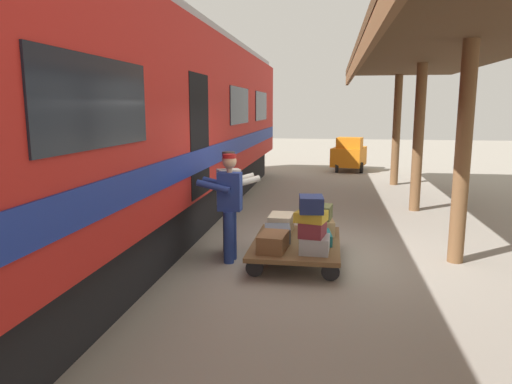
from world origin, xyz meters
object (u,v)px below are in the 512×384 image
at_px(suitcase_tan_vintage, 317,226).
at_px(suitcase_teal_softside, 316,237).
at_px(suitcase_gray_aluminum, 315,244).
at_px(porter_in_overalls, 229,204).
at_px(baggage_tug, 349,155).
at_px(suitcase_brown_leather, 273,242).
at_px(suitcase_yellow_case, 311,216).
at_px(suitcase_cream_canvas, 281,223).
at_px(suitcase_burgundy_valise, 313,229).
at_px(luggage_cart, 296,244).
at_px(porter_by_door, 230,199).
at_px(suitcase_olive_duffel, 319,212).
at_px(train_car, 114,128).
at_px(suitcase_slate_roller, 277,233).
at_px(suitcase_navy_fabric, 311,204).

xyz_separation_m(suitcase_tan_vintage, suitcase_teal_softside, (0.00, 0.55, -0.04)).
height_order(suitcase_gray_aluminum, porter_in_overalls, porter_in_overalls).
relative_size(suitcase_teal_softside, porter_in_overalls, 0.36).
distance_m(suitcase_tan_vintage, baggage_tug, 10.73).
xyz_separation_m(suitcase_brown_leather, suitcase_yellow_case, (-0.55, 0.00, 0.41)).
xyz_separation_m(suitcase_teal_softside, porter_in_overalls, (1.36, 0.16, 0.51)).
height_order(suitcase_cream_canvas, suitcase_burgundy_valise, suitcase_burgundy_valise).
bearing_deg(suitcase_burgundy_valise, porter_in_overalls, -15.82).
distance_m(luggage_cart, porter_by_door, 1.31).
bearing_deg(porter_by_door, porter_in_overalls, 98.69).
bearing_deg(luggage_cart, suitcase_cream_canvas, -61.19).
bearing_deg(suitcase_olive_duffel, suitcase_tan_vintage, -22.86).
distance_m(luggage_cart, suitcase_yellow_case, 0.84).
relative_size(train_car, suitcase_olive_duffel, 44.82).
distance_m(suitcase_olive_duffel, baggage_tug, 10.74).
relative_size(suitcase_slate_roller, baggage_tug, 0.25).
height_order(porter_in_overalls, baggage_tug, porter_in_overalls).
bearing_deg(suitcase_navy_fabric, luggage_cart, -67.77).
bearing_deg(porter_by_door, suitcase_tan_vintage, -167.34).
distance_m(train_car, luggage_cart, 3.62).
distance_m(suitcase_cream_canvas, baggage_tug, 10.80).
height_order(luggage_cart, suitcase_teal_softside, suitcase_teal_softside).
bearing_deg(suitcase_brown_leather, suitcase_gray_aluminum, 180.00).
xyz_separation_m(suitcase_cream_canvas, suitcase_navy_fabric, (-0.55, 1.15, 0.57)).
distance_m(suitcase_brown_leather, suitcase_yellow_case, 0.68).
bearing_deg(train_car, suitcase_yellow_case, 165.00).
relative_size(suitcase_yellow_case, porter_in_overalls, 0.25).
bearing_deg(suitcase_yellow_case, suitcase_teal_softside, -96.16).
relative_size(suitcase_tan_vintage, porter_in_overalls, 0.38).
relative_size(suitcase_navy_fabric, baggage_tug, 0.23).
distance_m(suitcase_cream_canvas, porter_by_door, 0.98).
xyz_separation_m(porter_in_overalls, baggage_tug, (-2.23, -11.41, -0.30)).
bearing_deg(suitcase_yellow_case, train_car, -15.00).
distance_m(suitcase_cream_canvas, suitcase_brown_leather, 1.11).
bearing_deg(luggage_cart, baggage_tug, -95.97).
height_order(train_car, suitcase_olive_duffel, train_car).
height_order(suitcase_brown_leather, suitcase_teal_softside, suitcase_brown_leather).
xyz_separation_m(luggage_cart, suitcase_cream_canvas, (0.30, -0.55, 0.19)).
bearing_deg(suitcase_burgundy_valise, luggage_cart, -63.18).
distance_m(suitcase_olive_duffel, suitcase_navy_fabric, 1.19).
bearing_deg(luggage_cart, suitcase_burgundy_valise, 116.82).
height_order(train_car, suitcase_tan_vintage, train_car).
bearing_deg(suitcase_tan_vintage, suitcase_gray_aluminum, 90.00).
distance_m(luggage_cart, suitcase_burgundy_valise, 0.72).
relative_size(suitcase_slate_roller, suitcase_teal_softside, 0.78).
relative_size(suitcase_teal_softside, suitcase_yellow_case, 1.46).
relative_size(suitcase_slate_roller, porter_by_door, 0.28).
xyz_separation_m(suitcase_cream_canvas, baggage_tug, (-1.48, -10.69, 0.15)).
height_order(suitcase_teal_softside, porter_by_door, porter_by_door).
height_order(train_car, porter_in_overalls, train_car).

